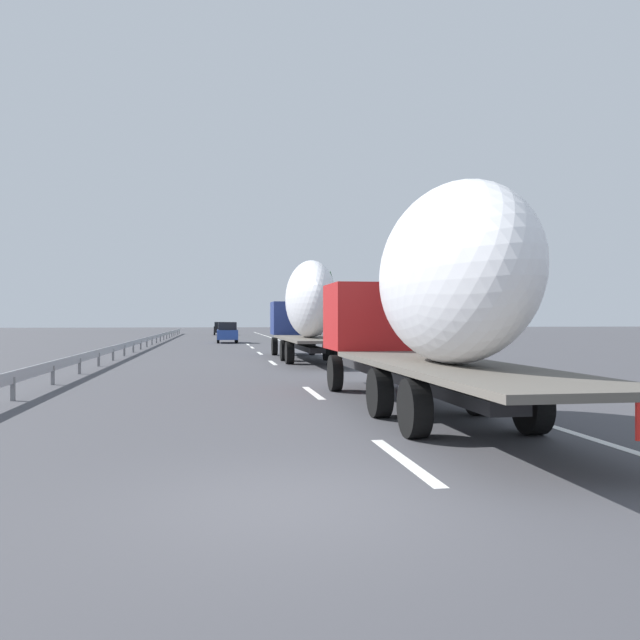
% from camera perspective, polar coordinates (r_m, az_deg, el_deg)
% --- Properties ---
extents(ground_plane, '(260.00, 260.00, 0.00)m').
position_cam_1_polar(ground_plane, '(47.15, -8.16, -2.48)').
color(ground_plane, '#424247').
extents(lane_stripe_0, '(3.20, 0.20, 0.01)m').
position_cam_1_polar(lane_stripe_0, '(9.72, 7.44, -12.19)').
color(lane_stripe_0, white).
rests_on(lane_stripe_0, ground_plane).
extents(lane_stripe_1, '(3.20, 0.20, 0.01)m').
position_cam_1_polar(lane_stripe_1, '(18.24, -0.62, -6.45)').
color(lane_stripe_1, white).
rests_on(lane_stripe_1, ground_plane).
extents(lane_stripe_2, '(3.20, 0.20, 0.01)m').
position_cam_1_polar(lane_stripe_2, '(30.93, -4.21, -3.79)').
color(lane_stripe_2, white).
rests_on(lane_stripe_2, ground_plane).
extents(lane_stripe_3, '(3.20, 0.20, 0.01)m').
position_cam_1_polar(lane_stripe_3, '(39.74, -5.35, -2.94)').
color(lane_stripe_3, white).
rests_on(lane_stripe_3, ground_plane).
extents(lane_stripe_4, '(3.20, 0.20, 0.01)m').
position_cam_1_polar(lane_stripe_4, '(48.05, -6.03, -2.43)').
color(lane_stripe_4, white).
rests_on(lane_stripe_4, ground_plane).
extents(lane_stripe_5, '(3.20, 0.20, 0.01)m').
position_cam_1_polar(lane_stripe_5, '(53.84, -6.38, -2.17)').
color(lane_stripe_5, white).
rests_on(lane_stripe_5, ground_plane).
extents(edge_line_right, '(110.00, 0.20, 0.01)m').
position_cam_1_polar(edge_line_right, '(52.53, -2.25, -2.22)').
color(edge_line_right, white).
rests_on(edge_line_right, ground_plane).
extents(truck_lead, '(14.33, 2.55, 4.91)m').
position_cam_1_polar(truck_lead, '(32.23, -1.21, 1.22)').
color(truck_lead, navy).
rests_on(truck_lead, ground_plane).
extents(truck_trailing, '(14.02, 2.55, 4.70)m').
position_cam_1_polar(truck_trailing, '(14.01, 9.61, 2.23)').
color(truck_trailing, '#B21919').
rests_on(truck_trailing, ground_plane).
extents(car_black_suv, '(4.01, 1.72, 1.77)m').
position_cam_1_polar(car_black_suv, '(88.41, -8.83, -0.73)').
color(car_black_suv, black).
rests_on(car_black_suv, ground_plane).
extents(car_blue_sedan, '(4.13, 1.83, 1.85)m').
position_cam_1_polar(car_blue_sedan, '(58.01, -8.21, -1.09)').
color(car_blue_sedan, '#28479E').
rests_on(car_blue_sedan, ground_plane).
extents(road_sign, '(0.10, 0.90, 3.35)m').
position_cam_1_polar(road_sign, '(51.10, -0.70, 0.30)').
color(road_sign, gray).
rests_on(road_sign, ground_plane).
extents(tree_0, '(2.65, 2.65, 4.96)m').
position_cam_1_polar(tree_0, '(71.34, 1.06, 0.88)').
color(tree_0, '#472D19').
rests_on(tree_0, ground_plane).
extents(tree_1, '(2.89, 2.89, 5.77)m').
position_cam_1_polar(tree_1, '(93.69, -1.04, 0.97)').
color(tree_1, '#472D19').
rests_on(tree_1, ground_plane).
extents(tree_2, '(3.79, 3.79, 5.57)m').
position_cam_1_polar(tree_2, '(72.20, 0.01, 1.29)').
color(tree_2, '#472D19').
rests_on(tree_2, ground_plane).
extents(tree_3, '(3.65, 3.65, 6.13)m').
position_cam_1_polar(tree_3, '(80.91, -1.58, 1.37)').
color(tree_3, '#472D19').
rests_on(tree_3, ground_plane).
extents(tree_4, '(3.88, 3.88, 7.09)m').
position_cam_1_polar(tree_4, '(66.08, 0.91, 1.89)').
color(tree_4, '#472D19').
rests_on(tree_4, ground_plane).
extents(tree_5, '(2.60, 2.60, 6.16)m').
position_cam_1_polar(tree_5, '(94.82, -1.35, 1.04)').
color(tree_5, '#472D19').
rests_on(tree_5, ground_plane).
extents(guardrail_median, '(94.00, 0.10, 0.76)m').
position_cam_1_polar(guardrail_median, '(50.37, -15.07, -1.66)').
color(guardrail_median, '#9EA0A5').
rests_on(guardrail_median, ground_plane).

